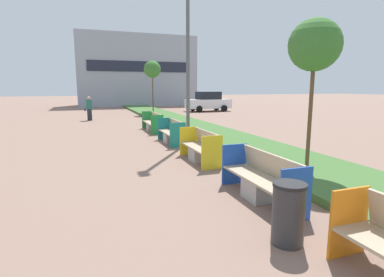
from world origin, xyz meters
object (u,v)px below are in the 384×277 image
litter_bin (288,213)px  sapling_tree_near (315,46)px  bench_green_frame (153,124)px  sapling_tree_far (152,70)px  bench_teal_frame (172,134)px  street_lamp_post (188,31)px  bench_yellow_frame (200,149)px  bench_blue_frame (261,182)px  parked_car_distant (208,102)px  pedestrian_walking (89,108)px

litter_bin → sapling_tree_near: 4.83m
bench_green_frame → sapling_tree_far: (2.15, 9.91, 3.34)m
bench_teal_frame → litter_bin: bench_teal_frame is taller
street_lamp_post → bench_green_frame: bearing=98.9°
bench_teal_frame → bench_yellow_frame: bearing=-90.0°
bench_blue_frame → parked_car_distant: bearing=70.1°
bench_green_frame → street_lamp_post: (0.61, -3.89, 3.99)m
street_lamp_post → sapling_tree_far: size_ratio=1.79×
sapling_tree_near → bench_blue_frame: bearing=-150.6°
bench_blue_frame → bench_yellow_frame: 3.39m
bench_yellow_frame → pedestrian_walking: size_ratio=1.23×
litter_bin → bench_green_frame: bearing=87.2°
bench_green_frame → pedestrian_walking: 7.16m
bench_green_frame → sapling_tree_near: size_ratio=0.62×
bench_yellow_frame → bench_green_frame: (0.01, 6.87, 0.01)m
street_lamp_post → bench_blue_frame: bearing=-95.5°
bench_blue_frame → sapling_tree_near: bearing=29.4°
parked_car_distant → bench_blue_frame: bearing=-112.1°
sapling_tree_near → parked_car_distant: sapling_tree_near is taller
bench_teal_frame → parked_car_distant: size_ratio=0.47×
sapling_tree_far → pedestrian_walking: 6.87m
parked_car_distant → sapling_tree_far: bearing=-168.1°
bench_yellow_frame → pedestrian_walking: 13.69m
bench_yellow_frame → sapling_tree_near: size_ratio=0.51×
litter_bin → pedestrian_walking: size_ratio=0.55×
litter_bin → pedestrian_walking: (-2.44, 18.36, 0.37)m
bench_teal_frame → bench_green_frame: same height
sapling_tree_far → bench_yellow_frame: bearing=-97.3°
bench_green_frame → parked_car_distant: (7.81, 11.34, 0.54)m
bench_yellow_frame → parked_car_distant: 19.83m
bench_green_frame → sapling_tree_near: 9.74m
sapling_tree_far → pedestrian_walking: bearing=-146.4°
litter_bin → pedestrian_walking: 18.53m
bench_green_frame → sapling_tree_near: (2.15, -9.05, 2.86)m
bench_blue_frame → sapling_tree_far: sapling_tree_far is taller
bench_green_frame → parked_car_distant: size_ratio=0.57×
bench_yellow_frame → street_lamp_post: street_lamp_post is taller
street_lamp_post → pedestrian_walking: street_lamp_post is taller
bench_yellow_frame → sapling_tree_far: sapling_tree_far is taller
litter_bin → pedestrian_walking: bearing=97.6°
pedestrian_walking → sapling_tree_near: bearing=-71.5°
bench_green_frame → street_lamp_post: 5.61m
sapling_tree_near → parked_car_distant: size_ratio=0.92×
bench_blue_frame → bench_teal_frame: bearing=90.0°
sapling_tree_near → pedestrian_walking: (-5.19, 15.52, -2.41)m
bench_blue_frame → street_lamp_post: 7.55m
pedestrian_walking → litter_bin: bearing=-82.4°
street_lamp_post → sapling_tree_near: bearing=-73.3°
bench_yellow_frame → bench_teal_frame: 3.24m
bench_teal_frame → bench_green_frame: bearing=89.9°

